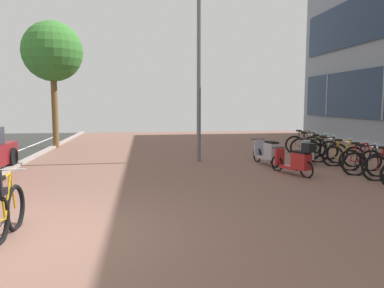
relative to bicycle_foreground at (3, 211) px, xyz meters
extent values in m
cube|color=brown|center=(5.27, -0.20, -0.43)|extent=(14.40, 40.00, 0.05)
cube|color=gray|center=(12.62, 9.48, 2.02)|extent=(0.10, 0.12, 2.38)
cube|color=gray|center=(12.62, 14.60, 2.02)|extent=(0.10, 0.12, 2.38)
torus|color=black|center=(0.04, 0.39, -0.06)|extent=(0.09, 0.76, 0.76)
cylinder|color=#BE8914|center=(0.04, 0.12, 0.21)|extent=(0.04, 0.33, 0.67)
cylinder|color=#BE8914|center=(0.03, -0.08, 0.19)|extent=(0.04, 0.14, 0.61)
cylinder|color=#BE8914|center=(0.03, 0.06, 0.51)|extent=(0.05, 0.41, 0.09)
cylinder|color=#BE8914|center=(0.03, -0.16, -0.09)|extent=(0.04, 0.26, 0.08)
cylinder|color=#BE8914|center=(0.04, 0.33, 0.24)|extent=(0.03, 0.15, 0.61)
cube|color=black|center=(0.03, -0.14, 0.53)|extent=(0.10, 0.22, 0.06)
cylinder|color=#ADADB2|center=(0.04, 0.27, 0.59)|extent=(0.48, 0.04, 0.02)
torus|color=black|center=(8.09, 3.06, -0.08)|extent=(0.68, 0.35, 0.71)
cylinder|color=maroon|center=(8.21, 3.01, -0.11)|extent=(0.24, 0.13, 0.08)
cylinder|color=maroon|center=(8.16, 3.03, 0.18)|extent=(0.16, 0.09, 0.52)
cube|color=black|center=(8.22, 3.00, 0.47)|extent=(0.24, 0.17, 0.06)
torus|color=black|center=(7.95, 3.82, -0.09)|extent=(0.66, 0.35, 0.70)
torus|color=black|center=(8.51, 3.57, -0.09)|extent=(0.66, 0.35, 0.70)
cylinder|color=black|center=(8.28, 3.67, 0.16)|extent=(0.29, 0.16, 0.61)
cylinder|color=black|center=(8.12, 3.74, 0.14)|extent=(0.14, 0.09, 0.56)
cylinder|color=black|center=(8.24, 3.69, 0.44)|extent=(0.35, 0.18, 0.08)
cylinder|color=black|center=(8.06, 3.77, -0.11)|extent=(0.23, 0.12, 0.08)
cylinder|color=black|center=(8.01, 3.79, 0.16)|extent=(0.15, 0.09, 0.51)
cylinder|color=black|center=(8.46, 3.59, 0.18)|extent=(0.14, 0.09, 0.56)
cube|color=black|center=(8.07, 3.76, 0.45)|extent=(0.24, 0.17, 0.06)
cylinder|color=#ADADB2|center=(8.41, 3.61, 0.51)|extent=(0.22, 0.45, 0.02)
torus|color=black|center=(8.23, 4.52, -0.10)|extent=(0.67, 0.21, 0.67)
torus|color=black|center=(8.81, 4.39, -0.10)|extent=(0.67, 0.21, 0.67)
cylinder|color=maroon|center=(8.58, 4.44, 0.14)|extent=(0.29, 0.10, 0.59)
cylinder|color=maroon|center=(8.40, 4.48, 0.12)|extent=(0.14, 0.06, 0.54)
cylinder|color=maroon|center=(8.53, 4.45, 0.40)|extent=(0.36, 0.11, 0.08)
cylinder|color=maroon|center=(8.34, 4.49, -0.12)|extent=(0.23, 0.08, 0.07)
cylinder|color=maroon|center=(8.29, 4.50, 0.14)|extent=(0.16, 0.06, 0.49)
cylinder|color=maroon|center=(8.75, 4.40, 0.16)|extent=(0.14, 0.06, 0.54)
cube|color=black|center=(8.36, 4.49, 0.42)|extent=(0.23, 0.14, 0.06)
cylinder|color=#ADADB2|center=(8.70, 4.41, 0.48)|extent=(0.13, 0.47, 0.02)
torus|color=black|center=(8.11, 5.31, -0.09)|extent=(0.67, 0.27, 0.69)
torus|color=black|center=(8.70, 5.12, -0.09)|extent=(0.67, 0.27, 0.69)
cylinder|color=#BF8C14|center=(8.46, 5.20, 0.15)|extent=(0.30, 0.13, 0.60)
cylinder|color=#BF8C14|center=(8.29, 5.25, 0.13)|extent=(0.14, 0.08, 0.55)
cylinder|color=#BF8C14|center=(8.42, 5.21, 0.42)|extent=(0.37, 0.15, 0.08)
cylinder|color=#BF8C14|center=(8.22, 5.27, -0.12)|extent=(0.24, 0.10, 0.07)
cylinder|color=#BF8C14|center=(8.17, 5.29, 0.15)|extent=(0.16, 0.07, 0.50)
cylinder|color=#BF8C14|center=(8.65, 5.14, 0.18)|extent=(0.14, 0.07, 0.55)
cube|color=black|center=(8.24, 5.27, 0.44)|extent=(0.24, 0.15, 0.06)
cylinder|color=#ADADB2|center=(8.60, 5.15, 0.50)|extent=(0.17, 0.46, 0.02)
torus|color=black|center=(7.97, 6.07, -0.08)|extent=(0.70, 0.29, 0.71)
torus|color=black|center=(8.56, 5.88, -0.08)|extent=(0.70, 0.29, 0.71)
cylinder|color=black|center=(8.32, 5.96, 0.17)|extent=(0.30, 0.13, 0.62)
cylinder|color=black|center=(8.14, 6.02, 0.15)|extent=(0.14, 0.08, 0.57)
cylinder|color=black|center=(8.27, 5.97, 0.45)|extent=(0.37, 0.15, 0.08)
cylinder|color=black|center=(8.08, 6.04, -0.11)|extent=(0.24, 0.10, 0.08)
cylinder|color=black|center=(8.03, 6.05, 0.17)|extent=(0.16, 0.07, 0.52)
cylinder|color=black|center=(8.50, 5.90, 0.20)|extent=(0.14, 0.07, 0.57)
cube|color=black|center=(8.10, 6.03, 0.47)|extent=(0.24, 0.15, 0.06)
cylinder|color=#ADADB2|center=(8.45, 5.92, 0.53)|extent=(0.17, 0.46, 0.02)
torus|color=black|center=(8.08, 6.80, -0.09)|extent=(0.71, 0.20, 0.71)
torus|color=black|center=(8.68, 6.68, -0.09)|extent=(0.71, 0.20, 0.71)
cylinder|color=#306534|center=(8.44, 6.73, 0.17)|extent=(0.30, 0.09, 0.62)
cylinder|color=#306534|center=(8.26, 6.76, 0.15)|extent=(0.14, 0.06, 0.56)
cylinder|color=#306534|center=(8.39, 6.74, 0.45)|extent=(0.37, 0.11, 0.08)
cylinder|color=#306534|center=(8.19, 6.78, -0.11)|extent=(0.24, 0.07, 0.08)
cylinder|color=#306534|center=(8.14, 6.78, 0.17)|extent=(0.16, 0.05, 0.52)
cylinder|color=#306534|center=(8.62, 6.69, 0.19)|extent=(0.14, 0.06, 0.56)
cube|color=black|center=(8.21, 6.77, 0.47)|extent=(0.23, 0.13, 0.06)
cylinder|color=#ADADB2|center=(8.57, 6.70, 0.52)|extent=(0.11, 0.48, 0.02)
torus|color=black|center=(7.99, 7.60, -0.08)|extent=(0.72, 0.29, 0.73)
torus|color=black|center=(8.59, 7.40, -0.08)|extent=(0.72, 0.29, 0.73)
cylinder|color=black|center=(8.35, 7.48, 0.19)|extent=(0.31, 0.13, 0.64)
cylinder|color=black|center=(8.17, 7.54, 0.16)|extent=(0.14, 0.08, 0.58)
cylinder|color=black|center=(8.30, 7.50, 0.47)|extent=(0.38, 0.15, 0.08)
cylinder|color=black|center=(8.10, 7.56, -0.10)|extent=(0.24, 0.10, 0.08)
cylinder|color=black|center=(8.05, 7.58, 0.19)|extent=(0.16, 0.07, 0.53)
cylinder|color=black|center=(8.53, 7.42, 0.21)|extent=(0.15, 0.07, 0.58)
cube|color=black|center=(8.12, 7.56, 0.49)|extent=(0.24, 0.15, 0.06)
cylinder|color=#ADADB2|center=(8.48, 7.44, 0.55)|extent=(0.17, 0.46, 0.02)
torus|color=black|center=(8.11, 8.39, -0.07)|extent=(0.72, 0.34, 0.74)
torus|color=black|center=(8.75, 8.14, -0.07)|extent=(0.72, 0.34, 0.74)
cylinder|color=brown|center=(8.49, 8.24, 0.20)|extent=(0.32, 0.15, 0.65)
cylinder|color=brown|center=(8.30, 8.31, 0.17)|extent=(0.15, 0.09, 0.59)
cylinder|color=brown|center=(8.44, 8.26, 0.49)|extent=(0.40, 0.18, 0.09)
cylinder|color=brown|center=(8.23, 8.34, -0.10)|extent=(0.26, 0.12, 0.08)
cylinder|color=brown|center=(8.18, 8.36, 0.20)|extent=(0.17, 0.09, 0.54)
cylinder|color=brown|center=(8.69, 8.16, 0.22)|extent=(0.15, 0.08, 0.59)
cube|color=black|center=(8.25, 8.33, 0.50)|extent=(0.24, 0.16, 0.06)
cylinder|color=#ADADB2|center=(8.63, 8.18, 0.56)|extent=(0.20, 0.46, 0.02)
torus|color=black|center=(6.48, 3.67, -0.18)|extent=(0.23, 0.47, 0.49)
torus|color=black|center=(6.05, 4.75, -0.18)|extent=(0.23, 0.47, 0.49)
cube|color=#B02122|center=(6.26, 4.21, -0.21)|extent=(0.50, 0.71, 0.08)
cube|color=#B02122|center=(6.40, 3.87, 0.02)|extent=(0.47, 0.59, 0.45)
cube|color=black|center=(6.40, 3.87, 0.27)|extent=(0.42, 0.53, 0.06)
cylinder|color=#B02122|center=(6.06, 4.73, 0.06)|extent=(0.11, 0.14, 0.49)
cube|color=#B02122|center=(6.08, 4.66, 0.04)|extent=(0.33, 0.19, 0.49)
cylinder|color=black|center=(6.06, 4.71, 0.30)|extent=(0.49, 0.22, 0.03)
cube|color=black|center=(6.50, 3.63, 0.42)|extent=(0.36, 0.36, 0.24)
torus|color=black|center=(7.35, 5.42, -0.17)|extent=(0.21, 0.51, 0.52)
torus|color=black|center=(7.71, 6.55, -0.17)|extent=(0.21, 0.51, 0.52)
cube|color=#A3A9B3|center=(7.53, 5.99, -0.19)|extent=(0.47, 0.72, 0.08)
cube|color=#A3A9B3|center=(7.42, 5.62, 0.01)|extent=(0.44, 0.59, 0.40)
cube|color=black|center=(7.42, 5.62, 0.24)|extent=(0.39, 0.53, 0.06)
cylinder|color=#A3A9B3|center=(7.71, 6.53, 0.08)|extent=(0.10, 0.14, 0.52)
cube|color=#A3A9B3|center=(7.68, 6.45, 0.06)|extent=(0.33, 0.17, 0.51)
cylinder|color=black|center=(7.70, 6.50, 0.34)|extent=(0.50, 0.19, 0.03)
torus|color=black|center=(6.19, 5.36, -0.16)|extent=(0.16, 0.55, 0.55)
torus|color=black|center=(5.97, 6.49, -0.16)|extent=(0.16, 0.55, 0.55)
cube|color=#ABA9B7|center=(6.08, 5.92, -0.18)|extent=(0.40, 0.69, 0.08)
cube|color=#ABA9B7|center=(6.15, 5.56, 0.08)|extent=(0.39, 0.56, 0.52)
cube|color=black|center=(6.15, 5.56, 0.36)|extent=(0.34, 0.50, 0.06)
cylinder|color=#ABA9B7|center=(5.98, 6.47, 0.11)|extent=(0.09, 0.13, 0.55)
cube|color=#ABA9B7|center=(5.99, 6.39, 0.09)|extent=(0.33, 0.14, 0.54)
cylinder|color=black|center=(5.98, 6.44, 0.38)|extent=(0.52, 0.13, 0.03)
cylinder|color=black|center=(-2.01, 6.41, -0.09)|extent=(0.20, 0.62, 0.62)
cylinder|color=slate|center=(4.00, 6.85, 2.65)|extent=(0.14, 0.14, 6.12)
cylinder|color=brown|center=(-1.83, 11.66, 1.27)|extent=(0.27, 0.27, 3.35)
sphere|color=#3A7C30|center=(-1.83, 11.66, 3.86)|extent=(2.63, 2.63, 2.63)
camera|label=1|loc=(2.12, -5.79, 1.64)|focal=34.90mm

